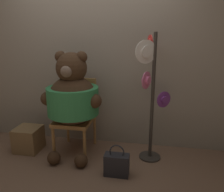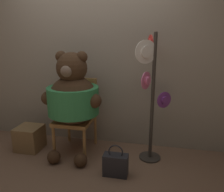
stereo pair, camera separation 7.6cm
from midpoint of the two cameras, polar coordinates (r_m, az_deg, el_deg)
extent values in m
plane|color=brown|center=(2.90, -7.18, -17.42)|extent=(14.00, 14.00, 0.00)
cube|color=gray|center=(3.22, -3.35, 7.67)|extent=(8.00, 0.10, 2.29)
cylinder|color=#9E703D|center=(3.02, -14.21, -11.67)|extent=(0.04, 0.04, 0.44)
cylinder|color=#9E703D|center=(2.87, -6.44, -12.74)|extent=(0.04, 0.04, 0.44)
cylinder|color=#9E703D|center=(3.43, -10.57, -8.15)|extent=(0.04, 0.04, 0.44)
cylinder|color=#9E703D|center=(3.30, -3.71, -8.87)|extent=(0.04, 0.04, 0.44)
cube|color=#9E703D|center=(3.05, -8.88, -6.10)|extent=(0.48, 0.56, 0.05)
cube|color=#9E703D|center=(3.20, -7.44, 0.22)|extent=(0.48, 0.04, 0.51)
sphere|color=#3D2819|center=(2.88, -9.32, -1.09)|extent=(0.65, 0.65, 0.65)
cylinder|color=#2D7F47|center=(2.88, -9.32, -1.09)|extent=(0.66, 0.66, 0.36)
sphere|color=#3D2819|center=(2.79, -9.68, 7.28)|extent=(0.39, 0.39, 0.39)
sphere|color=#3D2819|center=(2.83, -12.42, 10.03)|extent=(0.14, 0.14, 0.14)
sphere|color=#3D2819|center=(2.73, -7.10, 10.09)|extent=(0.14, 0.14, 0.14)
sphere|color=brown|center=(2.64, -10.98, 6.38)|extent=(0.14, 0.14, 0.14)
sphere|color=#3D2819|center=(2.92, -15.58, -0.54)|extent=(0.18, 0.18, 0.18)
sphere|color=#3D2819|center=(2.70, -3.84, -1.28)|extent=(0.18, 0.18, 0.18)
sphere|color=#3D2819|center=(2.96, -14.21, -15.17)|extent=(0.17, 0.17, 0.17)
sphere|color=#3D2819|center=(2.84, -7.43, -16.27)|extent=(0.17, 0.17, 0.17)
cylinder|color=#332D28|center=(3.07, 10.55, -15.41)|extent=(0.28, 0.28, 0.02)
cylinder|color=#332D28|center=(2.76, 11.32, -0.91)|extent=(0.04, 0.04, 1.62)
cylinder|color=red|center=(2.84, 10.79, 13.63)|extent=(0.07, 0.18, 0.19)
cylinder|color=red|center=(2.84, 10.79, 13.63)|extent=(0.08, 0.10, 0.09)
cylinder|color=#D16693|center=(2.53, 9.71, 4.01)|extent=(0.10, 0.19, 0.20)
cylinder|color=#D16693|center=(2.53, 9.71, 4.01)|extent=(0.11, 0.12, 0.10)
cylinder|color=silver|center=(2.60, 9.69, 11.31)|extent=(0.24, 0.16, 0.27)
cylinder|color=silver|center=(2.60, 9.69, 11.31)|extent=(0.14, 0.11, 0.13)
cylinder|color=#7A388E|center=(2.87, 14.18, -0.99)|extent=(0.18, 0.14, 0.21)
cylinder|color=#7A388E|center=(2.87, 14.18, -0.99)|extent=(0.13, 0.12, 0.10)
cube|color=#232328|center=(2.64, 1.81, -17.57)|extent=(0.28, 0.14, 0.26)
torus|color=#232328|center=(2.55, 1.84, -14.38)|extent=(0.17, 0.02, 0.17)
cube|color=brown|center=(3.37, -20.07, -10.23)|extent=(0.34, 0.34, 0.34)
camera|label=1|loc=(0.04, -89.21, 0.21)|focal=35.00mm
camera|label=2|loc=(0.04, 90.79, -0.21)|focal=35.00mm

